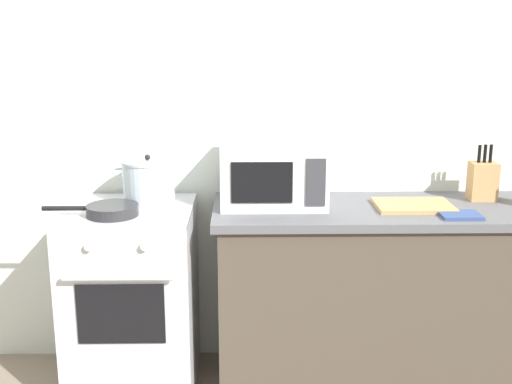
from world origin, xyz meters
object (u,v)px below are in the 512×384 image
object	(u,v)px
microwave	(273,174)
stock_pot	(149,182)
cutting_board	(413,206)
frying_pan	(111,210)
stove	(133,299)
knife_block	(483,181)
oven_mitt	(460,215)

from	to	relation	value
microwave	stock_pot	bearing A→B (deg)	177.01
cutting_board	frying_pan	bearing A→B (deg)	-175.48
frying_pan	stove	bearing A→B (deg)	61.61
stove	frying_pan	bearing A→B (deg)	-118.39
stock_pot	knife_block	xyz separation A→B (m)	(1.65, 0.03, -0.01)
stock_pot	frying_pan	distance (m)	0.28
stove	microwave	distance (m)	0.92
microwave	cutting_board	distance (m)	0.68
stock_pot	oven_mitt	bearing A→B (deg)	-10.58
cutting_board	knife_block	xyz separation A→B (m)	(0.37, 0.14, 0.09)
microwave	knife_block	distance (m)	1.04
microwave	cutting_board	world-z (taller)	microwave
stove	stock_pot	xyz separation A→B (m)	(0.08, 0.11, 0.57)
stove	frying_pan	world-z (taller)	frying_pan
frying_pan	knife_block	xyz separation A→B (m)	(1.79, 0.25, 0.07)
stock_pot	knife_block	bearing A→B (deg)	1.05
stock_pot	frying_pan	xyz separation A→B (m)	(-0.14, -0.22, -0.08)
frying_pan	oven_mitt	size ratio (longest dim) A/B	2.42
frying_pan	microwave	distance (m)	0.78
oven_mitt	stove	bearing A→B (deg)	174.06
stock_pot	oven_mitt	world-z (taller)	stock_pot
knife_block	oven_mitt	bearing A→B (deg)	-124.11
stove	microwave	xyz separation A→B (m)	(0.69, 0.08, 0.61)
stock_pot	microwave	xyz separation A→B (m)	(0.61, -0.03, 0.04)
cutting_board	oven_mitt	bearing A→B (deg)	-43.02
frying_pan	cutting_board	bearing A→B (deg)	4.52
frying_pan	stock_pot	bearing A→B (deg)	57.17
stove	stock_pot	size ratio (longest dim) A/B	2.71
stock_pot	cutting_board	bearing A→B (deg)	-4.93
frying_pan	oven_mitt	bearing A→B (deg)	-1.74
stove	knife_block	bearing A→B (deg)	4.66
stove	cutting_board	bearing A→B (deg)	0.05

